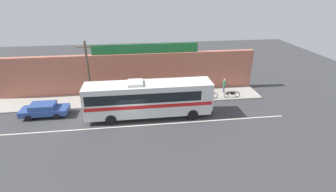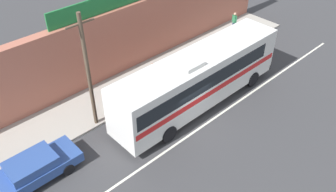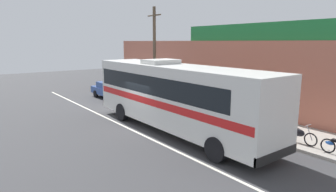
{
  "view_description": "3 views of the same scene",
  "coord_description": "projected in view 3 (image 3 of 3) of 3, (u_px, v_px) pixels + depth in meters",
  "views": [
    {
      "loc": [
        0.66,
        -21.1,
        12.21
      ],
      "look_at": [
        3.64,
        1.4,
        1.89
      ],
      "focal_mm": 26.51,
      "sensor_mm": 36.0,
      "label": 1
    },
    {
      "loc": [
        -11.88,
        -10.78,
        14.31
      ],
      "look_at": [
        -0.87,
        0.97,
        1.89
      ],
      "focal_mm": 37.87,
      "sensor_mm": 36.0,
      "label": 2
    },
    {
      "loc": [
        13.52,
        -8.4,
        4.75
      ],
      "look_at": [
        0.05,
        1.72,
        1.59
      ],
      "focal_mm": 31.19,
      "sensor_mm": 36.0,
      "label": 3
    }
  ],
  "objects": [
    {
      "name": "utility_pole",
      "position": [
        155.0,
        55.0,
        21.23
      ],
      "size": [
        1.6,
        0.22,
        7.04
      ],
      "color": "brown",
      "rests_on": "sidewalk_slab"
    },
    {
      "name": "ground_plane",
      "position": [
        143.0,
        127.0,
        16.45
      ],
      "size": [
        70.0,
        70.0,
        0.0
      ],
      "primitive_type": "plane",
      "color": "#3A3A3D"
    },
    {
      "name": "intercity_bus",
      "position": [
        174.0,
        93.0,
        15.36
      ],
      "size": [
        12.29,
        2.67,
        3.78
      ],
      "color": "silver",
      "rests_on": "ground_plane"
    },
    {
      "name": "parked_car",
      "position": [
        111.0,
        90.0,
        24.54
      ],
      "size": [
        4.53,
        1.91,
        1.37
      ],
      "color": "#2D4C93",
      "rests_on": "ground_plane"
    },
    {
      "name": "storefront_facade",
      "position": [
        232.0,
        76.0,
        20.35
      ],
      "size": [
        30.0,
        0.7,
        4.8
      ],
      "primitive_type": "cube",
      "color": "#B26651",
      "rests_on": "ground_plane"
    },
    {
      "name": "motorcycle_purple",
      "position": [
        297.0,
        133.0,
        13.46
      ],
      "size": [
        1.89,
        0.56,
        0.94
      ],
      "color": "black",
      "rests_on": "sidewalk_slab"
    },
    {
      "name": "sidewalk_slab",
      "position": [
        209.0,
        112.0,
        19.51
      ],
      "size": [
        30.0,
        3.6,
        0.14
      ],
      "primitive_type": "cube",
      "color": "#A8A399",
      "rests_on": "ground_plane"
    },
    {
      "name": "storefront_billboard",
      "position": [
        256.0,
        32.0,
        18.37
      ],
      "size": [
        12.32,
        0.12,
        1.1
      ],
      "primitive_type": "cube",
      "color": "#1E7538",
      "rests_on": "storefront_facade"
    },
    {
      "name": "pedestrian_by_curb",
      "position": [
        211.0,
        102.0,
        18.13
      ],
      "size": [
        0.3,
        0.48,
        1.59
      ],
      "color": "black",
      "rests_on": "sidewalk_slab"
    },
    {
      "name": "road_center_stripe",
      "position": [
        131.0,
        129.0,
        15.98
      ],
      "size": [
        30.0,
        0.14,
        0.01
      ],
      "primitive_type": "cube",
      "color": "silver",
      "rests_on": "ground_plane"
    }
  ]
}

